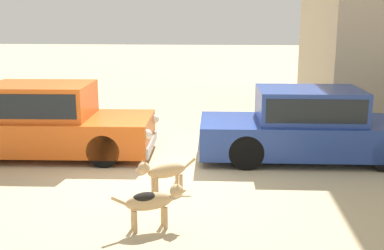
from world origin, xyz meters
The scene contains 5 objects.
ground_plane centered at (0.00, 0.00, 0.00)m, with size 80.00×80.00×0.00m, color tan.
parked_sedan_nearest centered at (-2.31, 1.07, 0.75)m, with size 4.35×1.91×1.51m.
parked_sedan_second centered at (3.08, 1.20, 0.71)m, with size 4.62×1.82×1.45m.
stray_dog_spotted centered at (0.37, -0.99, 0.39)m, with size 0.97×0.65×0.63m.
stray_dog_tan centered at (0.42, -2.28, 0.41)m, with size 1.01×0.49×0.63m.
Camera 1 is at (1.40, -8.27, 2.87)m, focal length 44.12 mm.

